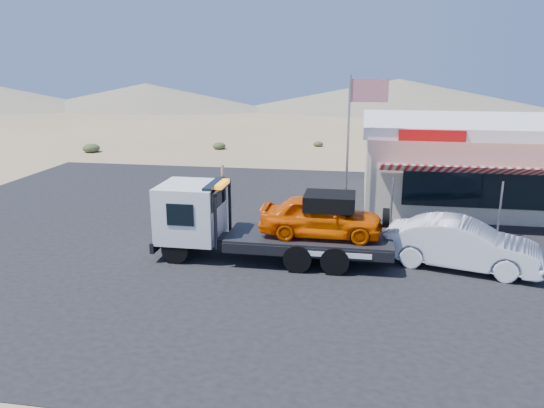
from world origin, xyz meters
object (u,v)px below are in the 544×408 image
object	(u,v)px
tow_truck	(267,219)
flagpole	(354,132)
white_sedan	(462,244)
jerky_store	(473,160)

from	to	relation	value
tow_truck	flagpole	bearing A→B (deg)	60.67
white_sedan	flagpole	size ratio (longest dim) A/B	0.80
tow_truck	white_sedan	distance (m)	6.40
white_sedan	jerky_store	distance (m)	9.32
flagpole	jerky_store	bearing A→B (deg)	38.79
white_sedan	flagpole	world-z (taller)	flagpole
tow_truck	flagpole	size ratio (longest dim) A/B	1.30
tow_truck	flagpole	world-z (taller)	flagpole
white_sedan	jerky_store	bearing A→B (deg)	2.73
jerky_store	white_sedan	bearing A→B (deg)	-101.95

